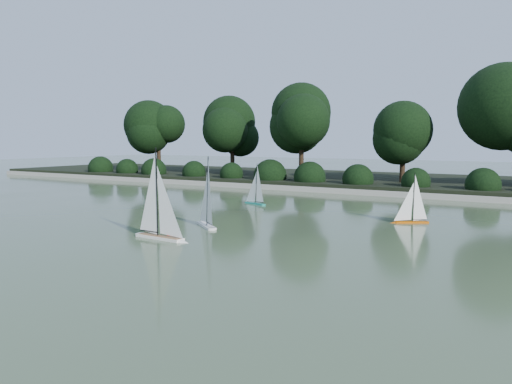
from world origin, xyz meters
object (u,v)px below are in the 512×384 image
sailboat_white_b (163,225)px  sailboat_orange (408,215)px  sailboat_white_a (205,214)px  sailboat_teal (254,197)px  race_buoy (170,235)px

sailboat_white_b → sailboat_orange: sailboat_white_b is taller
sailboat_white_a → sailboat_orange: (3.77, 2.71, -0.06)m
sailboat_orange → sailboat_teal: bearing=167.2°
sailboat_orange → race_buoy: size_ratio=8.42×
sailboat_white_a → race_buoy: 1.24m
race_buoy → sailboat_white_a: bearing=91.8°
sailboat_white_a → sailboat_teal: 3.95m
sailboat_orange → race_buoy: 5.42m
sailboat_white_a → sailboat_orange: 4.64m
sailboat_white_a → race_buoy: sailboat_white_a is taller
race_buoy → sailboat_white_b: bearing=-65.1°
sailboat_teal → race_buoy: (1.09, -5.02, -0.20)m
sailboat_white_a → sailboat_white_b: 1.65m
sailboat_white_a → sailboat_teal: size_ratio=1.28×
sailboat_white_b → race_buoy: size_ratio=12.69×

